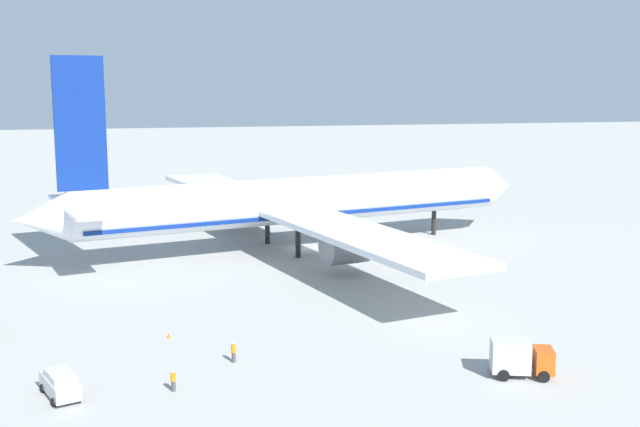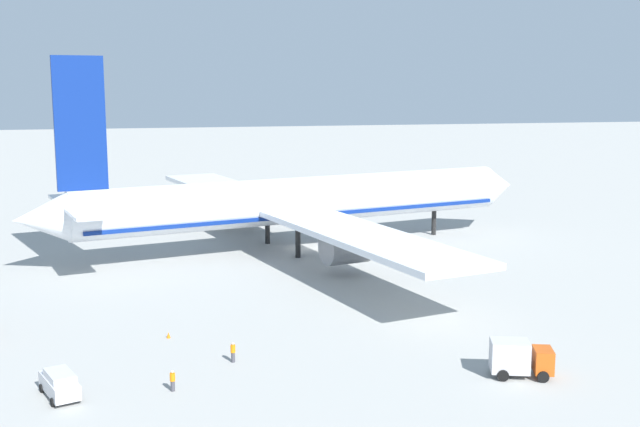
{
  "view_description": "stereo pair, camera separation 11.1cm",
  "coord_description": "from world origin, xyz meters",
  "px_view_note": "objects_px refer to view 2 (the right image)",
  "views": [
    {
      "loc": [
        -22.64,
        -105.81,
        22.84
      ],
      "look_at": [
        2.6,
        0.6,
        4.67
      ],
      "focal_mm": 44.71,
      "sensor_mm": 36.0,
      "label": 1
    },
    {
      "loc": [
        -22.54,
        -105.84,
        22.84
      ],
      "look_at": [
        2.6,
        0.6,
        4.67
      ],
      "focal_mm": 44.71,
      "sensor_mm": 36.0,
      "label": 2
    }
  ],
  "objects_px": {
    "traffic_cone_0": "(376,198)",
    "service_truck_1": "(519,358)",
    "ground_worker_2": "(233,352)",
    "airliner": "(293,202)",
    "ground_worker_3": "(173,381)",
    "service_van": "(60,383)",
    "baggage_cart_0": "(415,199)",
    "traffic_cone_2": "(168,335)"
  },
  "relations": [
    {
      "from": "baggage_cart_0",
      "to": "traffic_cone_2",
      "type": "distance_m",
      "value": 87.15
    },
    {
      "from": "ground_worker_3",
      "to": "traffic_cone_0",
      "type": "bearing_deg",
      "value": 64.01
    },
    {
      "from": "baggage_cart_0",
      "to": "traffic_cone_2",
      "type": "xyz_separation_m",
      "value": [
        -49.64,
        -71.63,
        -0.39
      ]
    },
    {
      "from": "baggage_cart_0",
      "to": "ground_worker_2",
      "type": "distance_m",
      "value": 90.98
    },
    {
      "from": "ground_worker_2",
      "to": "service_truck_1",
      "type": "bearing_deg",
      "value": -21.31
    },
    {
      "from": "ground_worker_3",
      "to": "ground_worker_2",
      "type": "bearing_deg",
      "value": 44.97
    },
    {
      "from": "service_truck_1",
      "to": "ground_worker_3",
      "type": "bearing_deg",
      "value": 173.17
    },
    {
      "from": "baggage_cart_0",
      "to": "ground_worker_2",
      "type": "bearing_deg",
      "value": -119.47
    },
    {
      "from": "airliner",
      "to": "baggage_cart_0",
      "type": "bearing_deg",
      "value": 49.58
    },
    {
      "from": "service_truck_1",
      "to": "ground_worker_2",
      "type": "relative_size",
      "value": 3.05
    },
    {
      "from": "service_van",
      "to": "traffic_cone_2",
      "type": "xyz_separation_m",
      "value": [
        8.37,
        11.96,
        -0.76
      ]
    },
    {
      "from": "service_van",
      "to": "ground_worker_3",
      "type": "relative_size",
      "value": 3.15
    },
    {
      "from": "airliner",
      "to": "baggage_cart_0",
      "type": "xyz_separation_m",
      "value": [
        31.02,
        36.42,
        -5.92
      ]
    },
    {
      "from": "service_truck_1",
      "to": "ground_worker_2",
      "type": "height_order",
      "value": "service_truck_1"
    },
    {
      "from": "ground_worker_3",
      "to": "traffic_cone_2",
      "type": "xyz_separation_m",
      "value": [
        0.27,
        12.74,
        -0.54
      ]
    },
    {
      "from": "airliner",
      "to": "traffic_cone_2",
      "type": "distance_m",
      "value": 40.33
    },
    {
      "from": "baggage_cart_0",
      "to": "ground_worker_2",
      "type": "height_order",
      "value": "ground_worker_2"
    },
    {
      "from": "service_van",
      "to": "traffic_cone_2",
      "type": "relative_size",
      "value": 9.28
    },
    {
      "from": "airliner",
      "to": "traffic_cone_0",
      "type": "distance_m",
      "value": 49.06
    },
    {
      "from": "airliner",
      "to": "ground_worker_2",
      "type": "distance_m",
      "value": 45.3
    },
    {
      "from": "service_van",
      "to": "ground_worker_2",
      "type": "bearing_deg",
      "value": 18.26
    },
    {
      "from": "traffic_cone_0",
      "to": "service_truck_1",
      "type": "bearing_deg",
      "value": -100.51
    },
    {
      "from": "traffic_cone_0",
      "to": "traffic_cone_2",
      "type": "bearing_deg",
      "value": -119.46
    },
    {
      "from": "ground_worker_2",
      "to": "traffic_cone_2",
      "type": "height_order",
      "value": "ground_worker_2"
    },
    {
      "from": "ground_worker_2",
      "to": "traffic_cone_0",
      "type": "xyz_separation_m",
      "value": [
        38.6,
        84.61,
        -0.59
      ]
    },
    {
      "from": "airliner",
      "to": "ground_worker_2",
      "type": "bearing_deg",
      "value": -107.79
    },
    {
      "from": "service_truck_1",
      "to": "service_van",
      "type": "height_order",
      "value": "service_truck_1"
    },
    {
      "from": "service_truck_1",
      "to": "traffic_cone_2",
      "type": "bearing_deg",
      "value": 148.77
    },
    {
      "from": "airliner",
      "to": "service_van",
      "type": "height_order",
      "value": "airliner"
    },
    {
      "from": "service_truck_1",
      "to": "traffic_cone_2",
      "type": "distance_m",
      "value": 30.74
    },
    {
      "from": "service_truck_1",
      "to": "traffic_cone_0",
      "type": "relative_size",
      "value": 9.47
    },
    {
      "from": "traffic_cone_0",
      "to": "ground_worker_2",
      "type": "bearing_deg",
      "value": -114.53
    },
    {
      "from": "service_van",
      "to": "ground_worker_2",
      "type": "height_order",
      "value": "service_van"
    },
    {
      "from": "baggage_cart_0",
      "to": "traffic_cone_2",
      "type": "bearing_deg",
      "value": -124.73
    },
    {
      "from": "service_truck_1",
      "to": "service_van",
      "type": "distance_m",
      "value": 34.86
    },
    {
      "from": "airliner",
      "to": "service_truck_1",
      "type": "xyz_separation_m",
      "value": [
        7.64,
        -51.13,
        -5.04
      ]
    },
    {
      "from": "service_van",
      "to": "baggage_cart_0",
      "type": "bearing_deg",
      "value": 55.24
    },
    {
      "from": "ground_worker_2",
      "to": "traffic_cone_2",
      "type": "bearing_deg",
      "value": 122.82
    },
    {
      "from": "airliner",
      "to": "ground_worker_2",
      "type": "xyz_separation_m",
      "value": [
        -13.73,
        -42.79,
        -5.72
      ]
    },
    {
      "from": "service_van",
      "to": "baggage_cart_0",
      "type": "xyz_separation_m",
      "value": [
        58.02,
        83.59,
        -0.37
      ]
    },
    {
      "from": "service_truck_1",
      "to": "traffic_cone_2",
      "type": "relative_size",
      "value": 9.47
    },
    {
      "from": "ground_worker_2",
      "to": "traffic_cone_0",
      "type": "distance_m",
      "value": 93.0
    }
  ]
}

